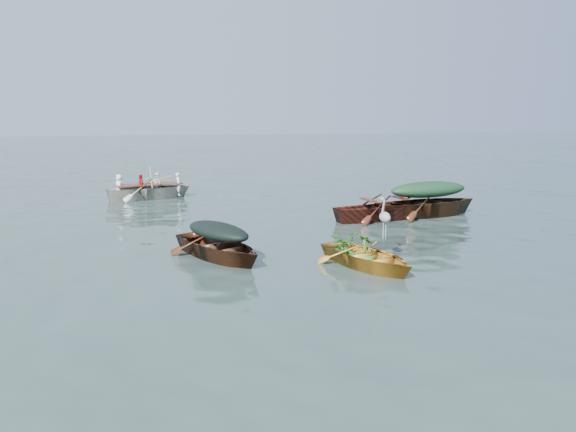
# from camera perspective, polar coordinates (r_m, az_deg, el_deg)

# --- Properties ---
(ground) EXTENTS (140.00, 140.00, 0.00)m
(ground) POSITION_cam_1_polar(r_m,az_deg,el_deg) (14.26, 5.30, -3.04)
(ground) COLOR #314440
(ground) RESTS_ON ground
(yellow_dinghy) EXTENTS (2.45, 3.51, 0.87)m
(yellow_dinghy) POSITION_cam_1_polar(r_m,az_deg,el_deg) (12.39, 8.01, -5.20)
(yellow_dinghy) COLOR orange
(yellow_dinghy) RESTS_ON ground
(dark_covered_boat) EXTENTS (3.01, 4.02, 0.96)m
(dark_covered_boat) POSITION_cam_1_polar(r_m,az_deg,el_deg) (13.10, -7.07, -4.31)
(dark_covered_boat) COLOR #513013
(dark_covered_boat) RESTS_ON ground
(green_tarp_boat) EXTENTS (5.15, 2.14, 1.21)m
(green_tarp_boat) POSITION_cam_1_polar(r_m,az_deg,el_deg) (18.73, 13.97, -0.02)
(green_tarp_boat) COLOR #462510
(green_tarp_boat) RESTS_ON ground
(open_wooden_boat) EXTENTS (4.71, 1.98, 1.08)m
(open_wooden_boat) POSITION_cam_1_polar(r_m,az_deg,el_deg) (17.85, 9.65, -0.37)
(open_wooden_boat) COLOR #5A2316
(open_wooden_boat) RESTS_ON ground
(rowed_boat) EXTENTS (4.69, 2.18, 1.09)m
(rowed_boat) POSITION_cam_1_polar(r_m,az_deg,el_deg) (22.40, -13.84, 1.69)
(rowed_boat) COLOR beige
(rowed_boat) RESTS_ON ground
(dark_tarp_cover) EXTENTS (1.66, 2.21, 0.40)m
(dark_tarp_cover) POSITION_cam_1_polar(r_m,az_deg,el_deg) (12.94, -7.14, -1.41)
(dark_tarp_cover) COLOR black
(dark_tarp_cover) RESTS_ON dark_covered_boat
(green_tarp_cover) EXTENTS (2.83, 1.18, 0.52)m
(green_tarp_cover) POSITION_cam_1_polar(r_m,az_deg,el_deg) (18.60, 14.08, 2.59)
(green_tarp_cover) COLOR #14331D
(green_tarp_cover) RESTS_ON green_tarp_boat
(thwart_benches) EXTENTS (2.37, 1.13, 0.04)m
(thwart_benches) POSITION_cam_1_polar(r_m,az_deg,el_deg) (17.75, 9.71, 1.40)
(thwart_benches) COLOR #41170F
(thwart_benches) RESTS_ON open_wooden_boat
(heron) EXTENTS (0.40, 0.47, 0.92)m
(heron) POSITION_cam_1_polar(r_m,az_deg,el_deg) (12.59, 9.80, -0.80)
(heron) COLOR #979B9F
(heron) RESTS_ON yellow_dinghy
(dinghy_weeds) EXTENTS (0.97, 1.09, 0.60)m
(dinghy_weeds) POSITION_cam_1_polar(r_m,az_deg,el_deg) (12.63, 6.49, -1.42)
(dinghy_weeds) COLOR #2E5F19
(dinghy_weeds) RESTS_ON yellow_dinghy
(rowers) EXTENTS (3.33, 1.79, 0.76)m
(rowers) POSITION_cam_1_polar(r_m,az_deg,el_deg) (22.28, -13.94, 4.04)
(rowers) COLOR silver
(rowers) RESTS_ON rowed_boat
(oars) EXTENTS (1.08, 2.67, 0.06)m
(oars) POSITION_cam_1_polar(r_m,az_deg,el_deg) (22.32, -13.90, 3.14)
(oars) COLOR #A3823D
(oars) RESTS_ON rowed_boat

